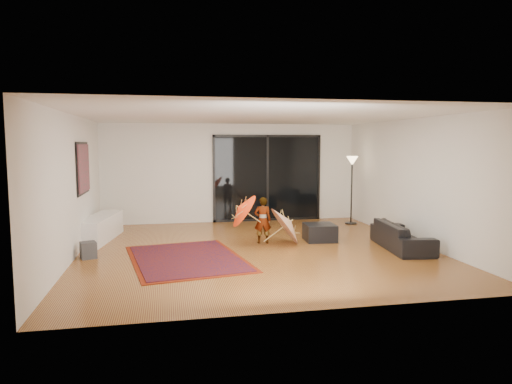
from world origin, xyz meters
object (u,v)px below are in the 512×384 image
object	(u,v)px
media_console	(101,228)
child	(263,220)
sofa	(402,236)
ottoman	(320,232)

from	to	relation	value
media_console	child	xyz separation A→B (m)	(3.50, -1.04, 0.23)
sofa	child	distance (m)	2.91
media_console	ottoman	world-z (taller)	media_console
sofa	ottoman	bearing A→B (deg)	59.55
media_console	ottoman	distance (m)	4.91
ottoman	child	distance (m)	1.34
media_console	child	world-z (taller)	child
child	ottoman	bearing A→B (deg)	-173.50
sofa	media_console	bearing A→B (deg)	78.08
sofa	ottoman	world-z (taller)	sofa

